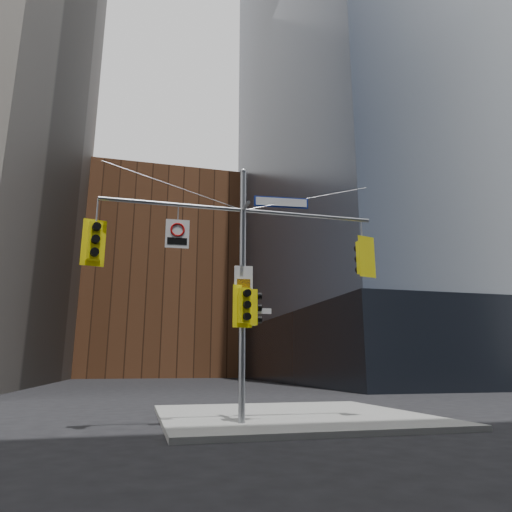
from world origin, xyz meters
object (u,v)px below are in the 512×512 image
signal_assembly (243,263)px  regulatory_sign_arm (177,233)px  traffic_light_east_arm (363,258)px  traffic_light_pole_side (254,308)px  street_sign_blade (281,202)px  traffic_light_pole_front (245,305)px  traffic_light_west_arm (94,241)px

signal_assembly → regulatory_sign_arm: (-1.86, -0.02, 0.76)m
traffic_light_east_arm → traffic_light_pole_side: bearing=-14.2°
street_sign_blade → traffic_light_pole_side: bearing=-174.9°
regulatory_sign_arm → traffic_light_east_arm: bearing=2.4°
traffic_light_east_arm → traffic_light_pole_front: size_ratio=1.07×
traffic_light_pole_side → regulatory_sign_arm: size_ratio=1.21×
traffic_light_pole_side → signal_assembly: bearing=90.3°
street_sign_blade → signal_assembly: bearing=-174.4°
signal_assembly → street_sign_blade: signal_assembly is taller
signal_assembly → traffic_light_west_arm: 4.02m
signal_assembly → traffic_light_east_arm: signal_assembly is taller
traffic_light_east_arm → traffic_light_pole_front: bearing=-10.0°
signal_assembly → street_sign_blade: 2.26m
traffic_light_west_arm → traffic_light_pole_front: 4.32m
street_sign_blade → regulatory_sign_arm: 3.24m
traffic_light_east_arm → regulatory_sign_arm: 5.62m
traffic_light_west_arm → traffic_light_pole_side: 4.62m
traffic_light_pole_side → street_sign_blade: (0.85, -0.00, 3.17)m
traffic_light_east_arm → street_sign_blade: 3.01m
traffic_light_west_arm → street_sign_blade: street_sign_blade is taller
traffic_light_west_arm → regulatory_sign_arm: size_ratio=1.57×
signal_assembly → regulatory_sign_arm: bearing=-179.4°
traffic_light_east_arm → traffic_light_pole_side: (-3.43, 0.01, -1.62)m
traffic_light_pole_side → traffic_light_pole_front: bearing=129.4°
street_sign_blade → regulatory_sign_arm: bearing=-174.1°
signal_assembly → regulatory_sign_arm: 2.01m
signal_assembly → traffic_light_pole_side: size_ratio=8.15×
signal_assembly → traffic_light_pole_front: (-0.00, -0.27, -1.22)m
signal_assembly → traffic_light_east_arm: (3.75, 0.00, 0.38)m
traffic_light_pole_side → traffic_light_pole_front: 0.42m
traffic_light_east_arm → street_sign_blade: bearing=-14.2°
traffic_light_pole_front → street_sign_blade: size_ratio=0.71×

